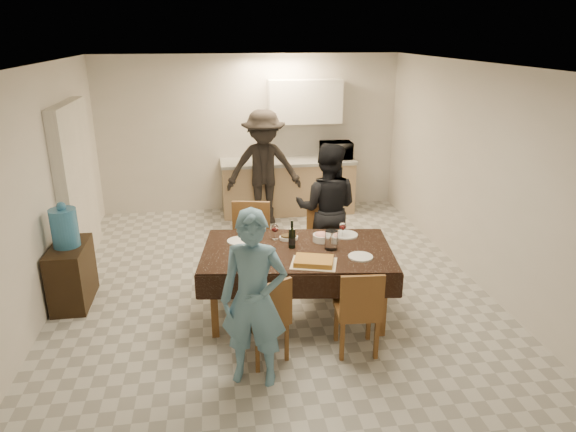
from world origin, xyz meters
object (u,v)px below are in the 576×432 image
object	(u,v)px
water_jug	(65,228)
savoury_tart	(314,261)
microwave	(336,150)
water_pitcher	(331,240)
dining_table	(297,252)
person_near	(254,300)
wine_bottle	(292,234)
person_far	(327,209)
person_kitchen	(264,168)
console	(72,274)

from	to	relation	value
water_jug	savoury_tart	distance (m)	2.77
microwave	water_pitcher	bearing A→B (deg)	75.61
dining_table	person_near	world-z (taller)	person_near
wine_bottle	person_near	size ratio (longest dim) A/B	0.19
water_jug	person_far	size ratio (longest dim) A/B	0.26
person_near	microwave	bearing A→B (deg)	84.08
person_kitchen	savoury_tart	bearing A→B (deg)	-87.49
person_near	person_kitchen	world-z (taller)	person_kitchen
dining_table	person_far	distance (m)	1.19
microwave	savoury_tart	bearing A→B (deg)	73.26
savoury_tart	person_kitchen	world-z (taller)	person_kitchen
savoury_tart	person_near	size ratio (longest dim) A/B	0.28
water_jug	water_pitcher	world-z (taller)	water_jug
wine_bottle	microwave	size ratio (longest dim) A/B	0.60
dining_table	savoury_tart	bearing A→B (deg)	-67.60
water_jug	microwave	xyz separation A→B (m)	(3.70, 2.74, 0.14)
console	microwave	bearing A→B (deg)	36.51
savoury_tart	microwave	xyz separation A→B (m)	(1.13, 3.75, 0.25)
wine_bottle	microwave	distance (m)	3.56
water_pitcher	person_far	distance (m)	1.12
person_near	person_far	world-z (taller)	person_far
water_jug	person_near	bearing A→B (deg)	-41.19
microwave	person_far	xyz separation A→B (m)	(-0.68, -2.32, -0.22)
console	wine_bottle	bearing A→B (deg)	-13.51
water_pitcher	person_kitchen	world-z (taller)	person_kitchen
dining_table	person_far	xyz separation A→B (m)	(0.55, 1.05, 0.10)
wine_bottle	microwave	xyz separation A→B (m)	(1.28, 3.32, 0.13)
console	dining_table	bearing A→B (deg)	-14.34
water_pitcher	microwave	bearing A→B (deg)	75.61
savoury_tart	person_far	bearing A→B (deg)	72.53
savoury_tart	person_kitchen	bearing A→B (deg)	92.51
water_jug	person_kitchen	distance (m)	3.34
water_jug	console	bearing A→B (deg)	0.00
person_far	console	bearing A→B (deg)	26.54
person_far	water_pitcher	bearing A→B (deg)	98.36
dining_table	microwave	bearing A→B (deg)	77.65
dining_table	microwave	distance (m)	3.60
microwave	person_kitchen	xyz separation A→B (m)	(-1.27, -0.45, -0.14)
person_near	person_kitchen	distance (m)	4.00
person_kitchen	water_pitcher	bearing A→B (deg)	-82.43
water_jug	person_near	size ratio (longest dim) A/B	0.27
savoury_tart	person_far	distance (m)	1.50
savoury_tart	dining_table	bearing A→B (deg)	104.74
console	person_near	world-z (taller)	person_near
wine_bottle	person_near	world-z (taller)	person_near
water_jug	wine_bottle	world-z (taller)	water_jug
water_jug	person_far	xyz separation A→B (m)	(3.02, 0.42, -0.08)
dining_table	water_jug	bearing A→B (deg)	173.32
console	savoury_tart	bearing A→B (deg)	-21.47
dining_table	savoury_tart	world-z (taller)	savoury_tart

